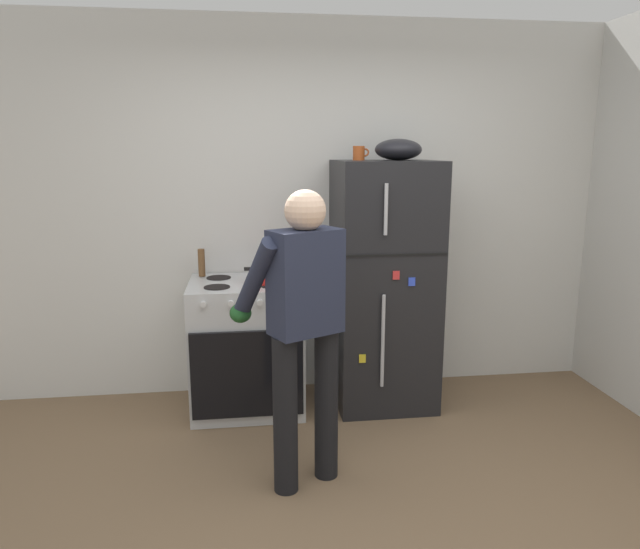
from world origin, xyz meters
The scene contains 9 objects.
ground centered at (0.00, 0.00, 0.00)m, with size 8.00×8.00×0.00m, color brown.
kitchen_wall_back centered at (0.00, 1.95, 1.35)m, with size 6.00×0.10×2.70m, color silver.
refrigerator centered at (0.46, 1.57, 0.86)m, with size 0.68×0.72×1.72m.
stove_range centered at (-0.51, 1.56, 0.45)m, with size 0.76×0.67×0.91m.
person_cook centered at (-0.22, 0.58, 0.95)m, with size 0.63×0.66×1.60m.
red_pot centered at (-0.35, 1.52, 0.97)m, with size 0.33×0.23×0.11m.
coffee_mug centered at (0.28, 1.62, 1.77)m, with size 0.11×0.08×0.10m.
pepper_mill centered at (-0.81, 1.77, 1.01)m, with size 0.05×0.05×0.19m, color brown.
mixing_bowl centered at (0.54, 1.57, 1.79)m, with size 0.32×0.32×0.14m, color black.
Camera 1 is at (-0.50, -2.32, 1.79)m, focal length 32.60 mm.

